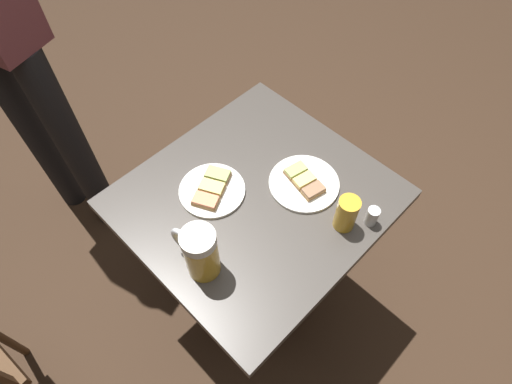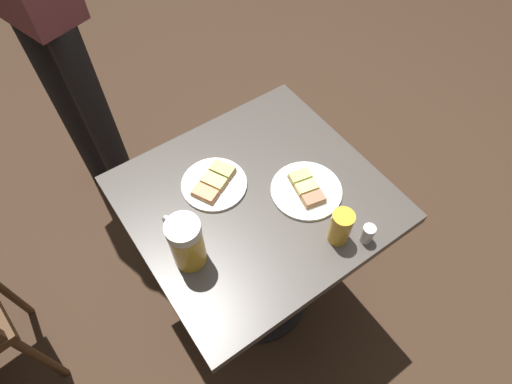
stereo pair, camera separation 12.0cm
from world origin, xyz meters
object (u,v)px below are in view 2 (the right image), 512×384
object	(u,v)px
patron_standing	(32,2)
plate_near	(214,183)
beer_glass_small	(341,227)
beer_mug	(186,242)
plate_far	(306,190)
salt_shaker	(368,234)

from	to	relation	value
patron_standing	plate_near	bearing A→B (deg)	-4.03
beer_glass_small	patron_standing	xyz separation A→B (m)	(1.12, 0.35, 0.19)
plate_near	beer_mug	world-z (taller)	beer_mug
beer_mug	patron_standing	bearing A→B (deg)	-0.17
plate_near	plate_far	size ratio (longest dim) A/B	0.93
beer_glass_small	plate_near	bearing A→B (deg)	28.11
beer_glass_small	beer_mug	bearing A→B (deg)	63.37
plate_far	plate_near	bearing A→B (deg)	50.13
beer_mug	plate_far	bearing A→B (deg)	-91.90
plate_near	beer_glass_small	world-z (taller)	beer_glass_small
beer_mug	plate_near	bearing A→B (deg)	-47.58
plate_near	patron_standing	world-z (taller)	patron_standing
plate_near	salt_shaker	bearing A→B (deg)	-148.31
plate_far	salt_shaker	xyz separation A→B (m)	(-0.21, -0.03, 0.02)
salt_shaker	beer_mug	bearing A→B (deg)	61.30
beer_mug	patron_standing	xyz separation A→B (m)	(0.94, -0.00, 0.16)
beer_glass_small	salt_shaker	xyz separation A→B (m)	(-0.05, -0.06, -0.03)
salt_shaker	plate_near	bearing A→B (deg)	31.69
plate_far	salt_shaker	world-z (taller)	salt_shaker
plate_near	salt_shaker	distance (m)	0.45
plate_near	beer_glass_small	xyz separation A→B (m)	(-0.34, -0.18, 0.05)
salt_shaker	patron_standing	xyz separation A→B (m)	(1.16, 0.41, 0.21)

